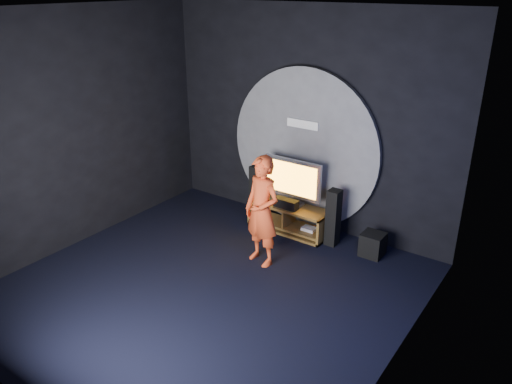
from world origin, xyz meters
TOP-DOWN VIEW (x-y plane):
  - floor at (0.00, 0.00)m, footprint 5.00×5.00m
  - back_wall at (0.00, 2.50)m, footprint 5.00×0.04m
  - front_wall at (0.00, -2.50)m, footprint 5.00×0.04m
  - left_wall at (-2.50, 0.00)m, footprint 0.04×5.00m
  - right_wall at (2.50, 0.00)m, footprint 0.04×5.00m
  - ceiling at (0.00, 0.00)m, footprint 5.00×5.00m
  - wall_disc_panel at (0.00, 2.44)m, footprint 2.60×0.11m
  - media_console at (0.01, 2.05)m, footprint 1.33×0.45m
  - tv at (0.00, 2.12)m, footprint 1.01×0.22m
  - center_speaker at (0.00, 1.95)m, footprint 0.40×0.15m
  - remote at (-0.44, 1.93)m, footprint 0.18×0.05m
  - tower_speaker_left at (-0.78, 2.25)m, footprint 0.18×0.20m
  - tower_speaker_right at (0.78, 2.06)m, footprint 0.18×0.20m
  - subwoofer at (1.43, 2.10)m, footprint 0.32×0.32m
  - player at (0.19, 1.00)m, footprint 0.66×0.50m

SIDE VIEW (x-z plane):
  - floor at x=0.00m, z-range 0.00..0.00m
  - subwoofer at x=1.43m, z-range 0.00..0.35m
  - media_console at x=0.01m, z-range -0.03..0.42m
  - tower_speaker_left at x=-0.78m, z-range 0.00..0.90m
  - tower_speaker_right at x=0.78m, z-range 0.00..0.90m
  - remote at x=-0.44m, z-range 0.45..0.47m
  - center_speaker at x=0.00m, z-range 0.45..0.60m
  - player at x=0.19m, z-range 0.00..1.62m
  - tv at x=0.00m, z-range 0.49..1.25m
  - wall_disc_panel at x=0.00m, z-range 0.00..2.60m
  - back_wall at x=0.00m, z-range 0.00..3.50m
  - front_wall at x=0.00m, z-range 0.00..3.50m
  - left_wall at x=-2.50m, z-range 0.00..3.50m
  - right_wall at x=2.50m, z-range 0.00..3.50m
  - ceiling at x=0.00m, z-range 3.50..3.51m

